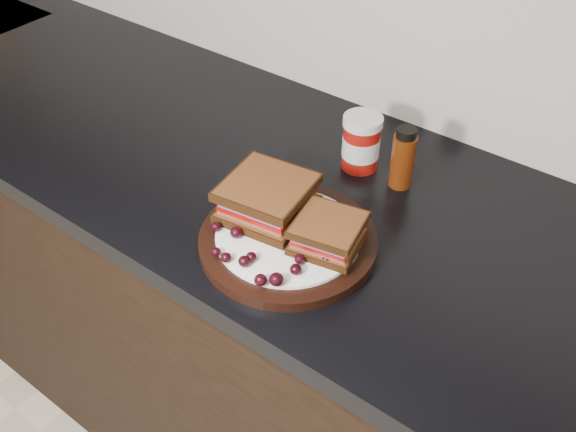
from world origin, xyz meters
name	(u,v)px	position (x,y,z in m)	size (l,w,h in m)	color
base_cabinets	(243,321)	(0.00, 1.70, 0.43)	(3.96, 0.58, 0.86)	black
countertop	(232,165)	(0.00, 1.70, 0.88)	(3.98, 0.60, 0.04)	black
plate	(288,241)	(0.23, 1.57, 0.91)	(0.28, 0.28, 0.02)	black
sandwich_left	(267,198)	(0.17, 1.59, 0.95)	(0.13, 0.13, 0.06)	brown
sandwich_right	(328,233)	(0.29, 1.59, 0.95)	(0.10, 0.10, 0.04)	brown
grape_0	(216,227)	(0.14, 1.51, 0.93)	(0.02, 0.02, 0.02)	black
grape_1	(236,232)	(0.17, 1.52, 0.93)	(0.02, 0.02, 0.02)	black
grape_2	(216,252)	(0.17, 1.47, 0.93)	(0.01, 0.01, 0.01)	black
grape_3	(226,257)	(0.19, 1.47, 0.93)	(0.02, 0.02, 0.02)	black
grape_4	(244,261)	(0.22, 1.48, 0.93)	(0.02, 0.02, 0.02)	black
grape_5	(251,257)	(0.22, 1.49, 0.93)	(0.02, 0.02, 0.01)	black
grape_6	(261,280)	(0.26, 1.46, 0.93)	(0.02, 0.02, 0.02)	black
grape_7	(276,279)	(0.28, 1.47, 0.93)	(0.02, 0.02, 0.02)	black
grape_8	(296,269)	(0.29, 1.51, 0.93)	(0.02, 0.02, 0.02)	black
grape_9	(300,259)	(0.28, 1.53, 0.93)	(0.02, 0.02, 0.02)	black
grape_10	(327,259)	(0.31, 1.55, 0.93)	(0.02, 0.02, 0.02)	black
grape_11	(325,248)	(0.30, 1.57, 0.93)	(0.02, 0.02, 0.02)	black
grape_12	(335,242)	(0.30, 1.59, 0.93)	(0.02, 0.02, 0.02)	black
grape_13	(337,232)	(0.29, 1.61, 0.93)	(0.02, 0.02, 0.02)	black
grape_14	(286,200)	(0.18, 1.62, 0.93)	(0.02, 0.02, 0.02)	black
grape_15	(274,208)	(0.18, 1.60, 0.93)	(0.02, 0.02, 0.02)	black
grape_16	(265,203)	(0.16, 1.60, 0.93)	(0.02, 0.02, 0.02)	black
grape_17	(255,210)	(0.16, 1.58, 0.93)	(0.02, 0.02, 0.02)	black
grape_18	(231,211)	(0.13, 1.55, 0.93)	(0.02, 0.02, 0.02)	black
grape_19	(274,198)	(0.17, 1.62, 0.93)	(0.02, 0.02, 0.02)	black
grape_20	(273,212)	(0.18, 1.59, 0.93)	(0.02, 0.02, 0.02)	black
grape_21	(255,215)	(0.17, 1.57, 0.93)	(0.02, 0.02, 0.02)	black
condiment_jar	(361,142)	(0.21, 1.82, 0.95)	(0.07, 0.07, 0.10)	#98110B
oil_bottle	(403,157)	(0.29, 1.81, 0.96)	(0.04, 0.04, 0.11)	#4E1D07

